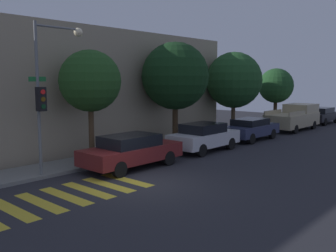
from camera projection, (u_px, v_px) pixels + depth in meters
ground_plane at (141, 184)px, 13.60m from camera, size 60.00×60.00×0.00m
sidewalk at (74, 164)px, 16.43m from camera, size 26.00×2.14×0.14m
building_row at (21, 90)px, 19.01m from camera, size 26.00×6.00×6.44m
crosswalk at (65, 196)px, 12.18m from camera, size 5.74×2.60×0.00m
traffic_light_pole at (49, 81)px, 14.23m from camera, size 2.40×0.56×5.92m
sedan_near_corner at (131, 150)px, 15.97m from camera, size 4.57×1.87×1.44m
sedan_middle at (204, 136)px, 19.78m from camera, size 4.21×1.85×1.48m
sedan_far_end at (251, 128)px, 23.39m from camera, size 4.29×1.81×1.35m
pickup_truck at (294, 117)px, 28.12m from camera, size 5.37×2.12×1.90m
sedan_tail_of_row at (321, 115)px, 32.17m from camera, size 4.39×1.84×1.39m
tree_near_corner at (90, 81)px, 16.57m from camera, size 2.75×2.75×5.09m
tree_midblock at (175, 76)px, 20.78m from camera, size 3.76×3.76×5.85m
tree_far_end at (234, 80)px, 25.27m from camera, size 3.78×3.78×5.63m
tree_behind_truck at (276, 86)px, 29.95m from camera, size 2.77×2.77×4.67m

